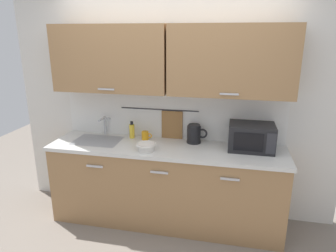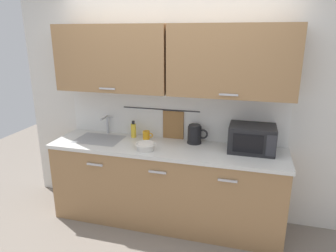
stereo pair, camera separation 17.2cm
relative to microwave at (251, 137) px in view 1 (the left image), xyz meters
name	(u,v)px [view 1 (the left image)]	position (x,y,z in m)	size (l,w,h in m)	color
ground	(160,235)	(-0.88, -0.41, -1.04)	(8.00, 8.00, 0.00)	slate
counter_unit	(165,184)	(-0.89, -0.11, -0.58)	(2.53, 0.64, 0.90)	#997047
back_wall_assembly	(171,85)	(-0.88, 0.12, 0.49)	(3.70, 0.41, 2.50)	silver
sink_faucet	(104,123)	(-1.67, 0.12, 0.01)	(0.09, 0.17, 0.22)	#B2B5BA
microwave	(251,137)	(0.00, 0.00, 0.00)	(0.46, 0.35, 0.27)	black
electric_kettle	(194,134)	(-0.60, 0.08, -0.03)	(0.23, 0.16, 0.21)	black
dish_soap_bottle	(132,131)	(-1.32, 0.08, -0.05)	(0.06, 0.06, 0.20)	yellow
mug_near_sink	(145,135)	(-1.16, 0.06, -0.09)	(0.12, 0.08, 0.09)	orange
mixing_bowl	(146,146)	(-1.05, -0.27, -0.09)	(0.21, 0.21, 0.08)	silver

